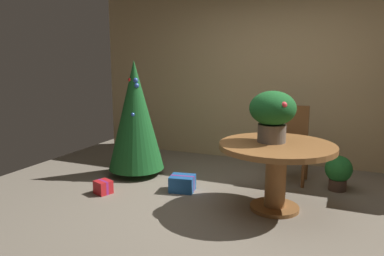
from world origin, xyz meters
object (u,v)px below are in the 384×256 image
object	(u,v)px
flower_vase	(273,112)
gift_box_blue	(182,183)
round_dining_table	(276,160)
gift_box_red	(103,187)
wooden_chair_far	(291,138)
holiday_tree	(135,115)
potted_plant	(338,171)

from	to	relation	value
flower_vase	gift_box_blue	size ratio (longest dim) A/B	1.65
round_dining_table	gift_box_blue	bearing A→B (deg)	174.17
round_dining_table	gift_box_red	world-z (taller)	round_dining_table
wooden_chair_far	holiday_tree	distance (m)	2.07
round_dining_table	gift_box_red	size ratio (longest dim) A/B	5.30
holiday_tree	gift_box_blue	size ratio (longest dim) A/B	4.79
flower_vase	gift_box_blue	world-z (taller)	flower_vase
holiday_tree	potted_plant	distance (m)	2.66
wooden_chair_far	gift_box_blue	bearing A→B (deg)	-140.09
wooden_chair_far	gift_box_blue	size ratio (longest dim) A/B	3.00
gift_box_blue	potted_plant	xyz separation A→B (m)	(1.71, 0.77, 0.14)
gift_box_red	flower_vase	bearing A→B (deg)	11.64
round_dining_table	holiday_tree	distance (m)	2.04
holiday_tree	gift_box_red	bearing A→B (deg)	-87.92
flower_vase	wooden_chair_far	distance (m)	1.10
round_dining_table	wooden_chair_far	world-z (taller)	wooden_chair_far
wooden_chair_far	gift_box_red	distance (m)	2.43
round_dining_table	wooden_chair_far	xyz separation A→B (m)	(0.00, 1.05, 0.02)
gift_box_blue	wooden_chair_far	bearing A→B (deg)	39.91
holiday_tree	gift_box_red	distance (m)	1.08
round_dining_table	holiday_tree	xyz separation A→B (m)	(-1.97, 0.47, 0.28)
holiday_tree	flower_vase	bearing A→B (deg)	-12.09
wooden_chair_far	holiday_tree	size ratio (longest dim) A/B	0.63
round_dining_table	potted_plant	distance (m)	1.10
round_dining_table	gift_box_red	xyz separation A→B (m)	(-1.94, -0.33, -0.46)
gift_box_red	gift_box_blue	xyz separation A→B (m)	(0.82, 0.44, 0.02)
flower_vase	holiday_tree	bearing A→B (deg)	167.91
round_dining_table	gift_box_blue	distance (m)	1.21
gift_box_red	potted_plant	distance (m)	2.81
flower_vase	wooden_chair_far	size ratio (longest dim) A/B	0.55
holiday_tree	gift_box_blue	world-z (taller)	holiday_tree
gift_box_red	gift_box_blue	world-z (taller)	gift_box_blue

